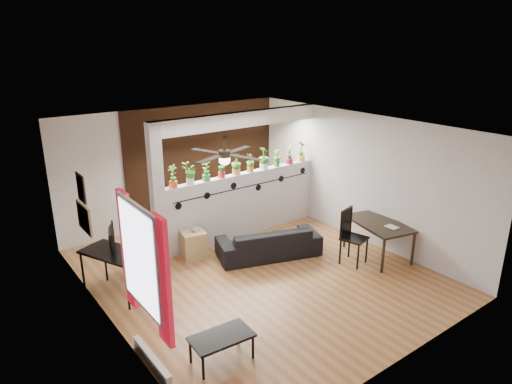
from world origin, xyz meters
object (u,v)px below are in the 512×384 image
object	(u,v)px
ceiling_fan	(225,156)
potted_plant_9	(301,150)
potted_plant_1	(190,173)
potted_plant_5	(250,162)
potted_plant_3	(221,167)
dining_table	(379,226)
potted_plant_7	(277,158)
potted_plant_0	(173,175)
potted_plant_8	(289,153)
cup	(195,229)
potted_plant_4	(236,163)
sofa	(269,242)
cube_shelf	(194,245)
coffee_table	(222,338)
folding_chair	(350,231)
potted_plant_6	(264,157)
potted_plant_2	(206,169)
computer_desk	(114,256)
office_chair	(147,249)

from	to	relation	value
ceiling_fan	potted_plant_9	world-z (taller)	ceiling_fan
potted_plant_1	potted_plant_5	bearing A→B (deg)	0.00
potted_plant_3	dining_table	world-z (taller)	potted_plant_3
potted_plant_1	potted_plant_7	world-z (taller)	potted_plant_1
potted_plant_0	potted_plant_8	world-z (taller)	potted_plant_8
potted_plant_9	cup	world-z (taller)	potted_plant_9
potted_plant_4	sofa	world-z (taller)	potted_plant_4
potted_plant_1	potted_plant_4	distance (m)	1.05
cube_shelf	cup	xyz separation A→B (m)	(0.05, 0.00, 0.31)
potted_plant_8	coffee_table	distance (m)	5.07
potted_plant_1	coffee_table	xyz separation A→B (m)	(-1.33, -3.12, -1.24)
folding_chair	potted_plant_5	bearing A→B (deg)	106.24
potted_plant_3	cup	xyz separation A→B (m)	(-0.83, -0.34, -0.98)
potted_plant_8	potted_plant_6	bearing A→B (deg)	180.00
cup	dining_table	xyz separation A→B (m)	(2.80, -2.02, 0.03)
potted_plant_2	sofa	xyz separation A→B (m)	(0.67, -1.11, -1.31)
potted_plant_4	cube_shelf	xyz separation A→B (m)	(-1.23, -0.34, -1.32)
cube_shelf	cup	world-z (taller)	cup
potted_plant_7	potted_plant_8	distance (m)	0.35
potted_plant_8	coffee_table	world-z (taller)	potted_plant_8
potted_plant_7	potted_plant_2	bearing A→B (deg)	180.00
ceiling_fan	computer_desk	size ratio (longest dim) A/B	1.00
potted_plant_2	potted_plant_0	bearing A→B (deg)	180.00
folding_chair	potted_plant_0	bearing A→B (deg)	137.35
potted_plant_2	sofa	size ratio (longest dim) A/B	0.23
potted_plant_2	potted_plant_7	world-z (taller)	potted_plant_2
potted_plant_4	potted_plant_5	xyz separation A→B (m)	(0.35, -0.00, -0.03)
office_chair	coffee_table	world-z (taller)	office_chair
sofa	coffee_table	bearing A→B (deg)	58.97
potted_plant_8	dining_table	size ratio (longest dim) A/B	0.32
potted_plant_1	potted_plant_5	distance (m)	1.40
office_chair	dining_table	distance (m)	4.29
potted_plant_6	cube_shelf	xyz separation A→B (m)	(-1.93, -0.34, -1.33)
ceiling_fan	potted_plant_6	bearing A→B (deg)	40.24
ceiling_fan	dining_table	distance (m)	3.54
potted_plant_8	sofa	size ratio (longest dim) A/B	0.24
potted_plant_6	computer_desk	bearing A→B (deg)	-168.24
potted_plant_9	cube_shelf	distance (m)	3.29
potted_plant_0	potted_plant_9	xyz separation A→B (m)	(3.16, 0.00, 0.02)
potted_plant_1	potted_plant_9	distance (m)	2.81
potted_plant_1	potted_plant_4	bearing A→B (deg)	0.00
potted_plant_8	sofa	distance (m)	2.24
potted_plant_5	cube_shelf	world-z (taller)	potted_plant_5
potted_plant_7	folding_chair	xyz separation A→B (m)	(-0.06, -2.21, -0.93)
office_chair	coffee_table	size ratio (longest dim) A/B	1.14
potted_plant_8	cube_shelf	size ratio (longest dim) A/B	0.85
office_chair	potted_plant_6	bearing A→B (deg)	5.90
potted_plant_7	coffee_table	world-z (taller)	potted_plant_7
cube_shelf	coffee_table	world-z (taller)	cube_shelf
potted_plant_6	cup	xyz separation A→B (m)	(-1.88, -0.34, -1.02)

